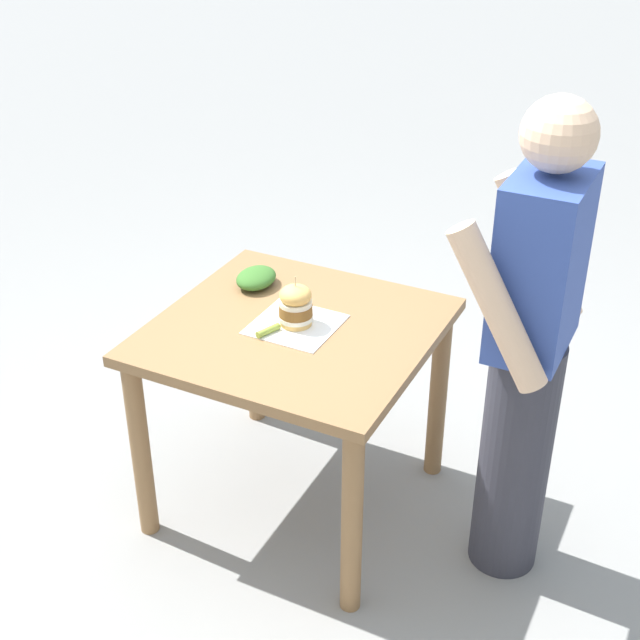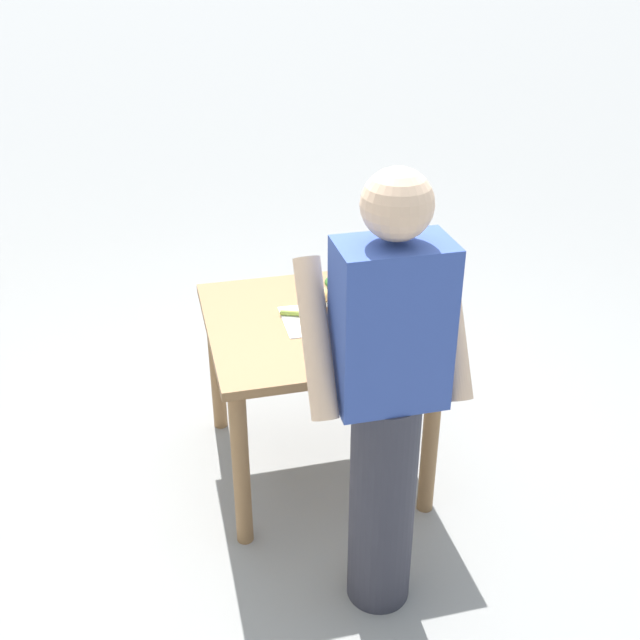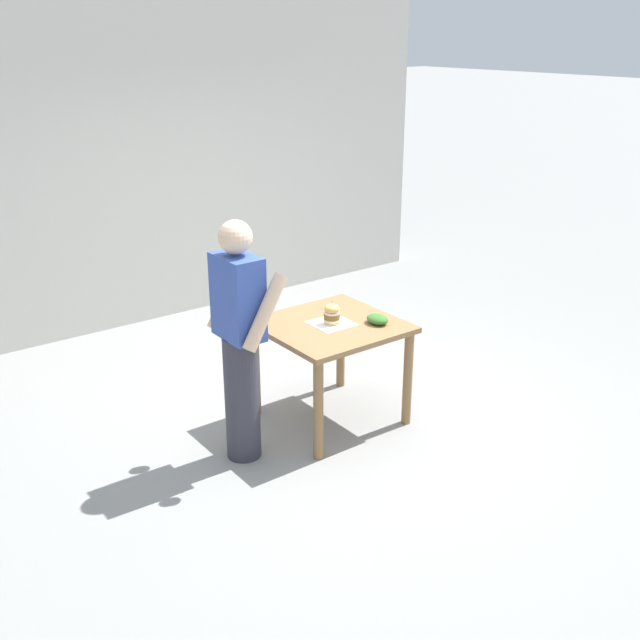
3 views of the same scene
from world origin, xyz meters
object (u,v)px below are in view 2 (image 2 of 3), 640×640
sandwich (317,303)px  pickle_spear (291,313)px  patio_table (315,347)px  diner_across_table (387,402)px  side_salad (343,282)px

sandwich → pickle_spear: 0.13m
patio_table → sandwich: 0.21m
pickle_spear → diner_across_table: (-0.15, 0.86, 0.08)m
patio_table → side_salad: size_ratio=5.28×
side_salad → pickle_spear: bearing=36.4°
side_salad → sandwich: bearing=54.4°
pickle_spear → diner_across_table: bearing=99.9°
diner_across_table → sandwich: bearing=-86.7°
pickle_spear → side_salad: 0.37m
sandwich → diner_across_table: size_ratio=0.11×
pickle_spear → diner_across_table: diner_across_table is taller
patio_table → sandwich: (-0.01, -0.00, 0.21)m
sandwich → pickle_spear: size_ratio=1.96×
sandwich → side_salad: sandwich is taller
patio_table → pickle_spear: bearing=-30.5°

